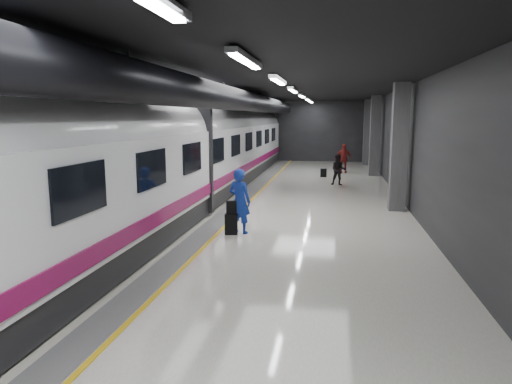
{
  "coord_description": "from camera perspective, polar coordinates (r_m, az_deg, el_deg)",
  "views": [
    {
      "loc": [
        2.29,
        -14.76,
        3.32
      ],
      "look_at": [
        0.08,
        -1.85,
        1.16
      ],
      "focal_mm": 32.0,
      "sensor_mm": 36.0,
      "label": 1
    }
  ],
  "objects": [
    {
      "name": "ground",
      "position": [
        15.3,
        0.88,
        -3.16
      ],
      "size": [
        40.0,
        40.0,
        0.0
      ],
      "primitive_type": "plane",
      "color": "silver",
      "rests_on": "ground"
    },
    {
      "name": "train",
      "position": [
        15.81,
        -10.85,
        4.67
      ],
      "size": [
        3.05,
        38.0,
        4.05
      ],
      "color": "black",
      "rests_on": "ground"
    },
    {
      "name": "traveler_far_a",
      "position": [
        22.67,
        10.28,
        2.74
      ],
      "size": [
        0.75,
        0.59,
        1.52
      ],
      "primitive_type": "imported",
      "rotation": [
        0.0,
        0.0,
        -0.02
      ],
      "color": "black",
      "rests_on": "ground"
    },
    {
      "name": "platform_hall",
      "position": [
        15.92,
        0.41,
        10.16
      ],
      "size": [
        10.02,
        40.02,
        4.51
      ],
      "color": "black",
      "rests_on": "ground"
    },
    {
      "name": "shoulder_bag",
      "position": [
        12.95,
        -3.11,
        -1.95
      ],
      "size": [
        0.32,
        0.23,
        0.38
      ],
      "primitive_type": "cube",
      "rotation": [
        0.0,
        0.0,
        0.3
      ],
      "color": "black",
      "rests_on": "suitcase_main"
    },
    {
      "name": "traveler_main",
      "position": [
        13.07,
        -2.05,
        -1.14
      ],
      "size": [
        0.79,
        0.65,
        1.88
      ],
      "primitive_type": "imported",
      "rotation": [
        0.0,
        0.0,
        2.8
      ],
      "color": "blue",
      "rests_on": "ground"
    },
    {
      "name": "traveler_far_b",
      "position": [
        27.81,
        10.87,
        4.16
      ],
      "size": [
        1.02,
        0.43,
        1.74
      ],
      "primitive_type": "imported",
      "rotation": [
        0.0,
        0.0,
        0.01
      ],
      "color": "maroon",
      "rests_on": "ground"
    },
    {
      "name": "suitcase_main",
      "position": [
        13.06,
        -3.12,
        -4.04
      ],
      "size": [
        0.4,
        0.29,
        0.59
      ],
      "primitive_type": "cube",
      "rotation": [
        0.0,
        0.0,
        0.17
      ],
      "color": "black",
      "rests_on": "ground"
    },
    {
      "name": "suitcase_far",
      "position": [
        25.72,
        8.42,
        2.39
      ],
      "size": [
        0.35,
        0.26,
        0.47
      ],
      "primitive_type": "cube",
      "rotation": [
        0.0,
        0.0,
        0.15
      ],
      "color": "black",
      "rests_on": "ground"
    }
  ]
}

